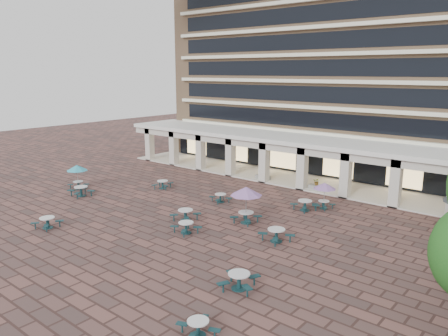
{
  "coord_description": "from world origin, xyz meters",
  "views": [
    {
      "loc": [
        21.51,
        -22.15,
        10.7
      ],
      "look_at": [
        0.6,
        3.0,
        3.41
      ],
      "focal_mm": 35.0,
      "sensor_mm": 36.0,
      "label": 1
    }
  ],
  "objects": [
    {
      "name": "picnic_table_2",
      "position": [
        1.77,
        -2.41,
        0.46
      ],
      "size": [
        1.96,
        1.96,
        0.77
      ],
      "rotation": [
        0.0,
        0.0,
        -0.2
      ],
      "color": "#153D41",
      "rests_on": "ground"
    },
    {
      "name": "picnic_table_3",
      "position": [
        10.4,
        -10.46,
        0.41
      ],
      "size": [
        1.9,
        1.9,
        0.69
      ],
      "rotation": [
        0.0,
        0.0,
        -0.4
      ],
      "color": "#153D41",
      "rests_on": "ground"
    },
    {
      "name": "picnic_table_13",
      "position": [
        5.49,
        7.03,
        0.49
      ],
      "size": [
        2.18,
        2.18,
        0.82
      ],
      "rotation": [
        0.0,
        0.0,
        -0.31
      ],
      "color": "#153D41",
      "rests_on": "ground"
    },
    {
      "name": "picnic_table_1",
      "position": [
        -6.34,
        -7.89,
        0.46
      ],
      "size": [
        1.95,
        1.95,
        0.77
      ],
      "rotation": [
        0.0,
        0.0,
        0.2
      ],
      "color": "#153D41",
      "rests_on": "ground"
    },
    {
      "name": "picnic_table_9",
      "position": [
        -1.04,
        4.51,
        0.42
      ],
      "size": [
        1.92,
        1.92,
        0.71
      ],
      "rotation": [
        0.0,
        0.0,
        -0.39
      ],
      "color": "#153D41",
      "rests_on": "ground"
    },
    {
      "name": "retail_arcade",
      "position": [
        0.0,
        14.8,
        3.0
      ],
      "size": [
        42.0,
        6.6,
        4.4
      ],
      "color": "white",
      "rests_on": "ground"
    },
    {
      "name": "planter_left",
      "position": [
        -2.58,
        12.9,
        0.5
      ],
      "size": [
        1.5,
        0.79,
        1.26
      ],
      "color": "gray",
      "rests_on": "ground"
    },
    {
      "name": "apartment_building",
      "position": [
        0.0,
        25.47,
        12.6
      ],
      "size": [
        40.0,
        15.5,
        25.2
      ],
      "color": "tan",
      "rests_on": "ground"
    },
    {
      "name": "picnic_table_10",
      "position": [
        7.26,
        0.22,
        0.51
      ],
      "size": [
        2.23,
        2.23,
        0.85
      ],
      "rotation": [
        0.0,
        0.0,
        -0.29
      ],
      "color": "#153D41",
      "rests_on": "ground"
    },
    {
      "name": "picnic_table_11",
      "position": [
        6.41,
        8.39,
        1.79
      ],
      "size": [
        1.82,
        1.82,
        2.11
      ],
      "rotation": [
        0.0,
        0.0,
        -0.17
      ],
      "color": "#153D41",
      "rests_on": "ground"
    },
    {
      "name": "planter_right",
      "position": [
        3.39,
        12.9,
        0.45
      ],
      "size": [
        1.5,
        0.61,
        1.18
      ],
      "color": "gray",
      "rests_on": "ground"
    },
    {
      "name": "picnic_table_4",
      "position": [
        -14.0,
        -0.66,
        1.88
      ],
      "size": [
        1.92,
        1.92,
        2.22
      ],
      "rotation": [
        0.0,
        0.0,
        0.02
      ],
      "color": "#153D41",
      "rests_on": "ground"
    },
    {
      "name": "picnic_table_8",
      "position": [
        -7.96,
        4.35,
        0.45
      ],
      "size": [
        2.07,
        2.07,
        0.76
      ],
      "rotation": [
        0.0,
        0.0,
        0.41
      ],
      "color": "#153D41",
      "rests_on": "ground"
    },
    {
      "name": "picnic_table_5",
      "position": [
        -0.06,
        -0.62,
        0.49
      ],
      "size": [
        1.95,
        1.95,
        0.82
      ],
      "rotation": [
        0.0,
        0.0,
        0.08
      ],
      "color": "#153D41",
      "rests_on": "ground"
    },
    {
      "name": "picnic_table_0",
      "position": [
        -11.57,
        -1.9,
        0.52
      ],
      "size": [
        2.14,
        2.14,
        0.86
      ],
      "rotation": [
        0.0,
        0.0,
        -0.15
      ],
      "color": "#153D41",
      "rests_on": "ground"
    },
    {
      "name": "ground",
      "position": [
        0.0,
        0.0,
        0.0
      ],
      "size": [
        120.0,
        120.0,
        0.0
      ],
      "primitive_type": "plane",
      "color": "brown",
      "rests_on": "ground"
    },
    {
      "name": "picnic_table_6",
      "position": [
        3.67,
        1.77,
        2.26
      ],
      "size": [
        2.31,
        2.31,
        2.66
      ],
      "rotation": [
        0.0,
        0.0,
        0.02
      ],
      "color": "#153D41",
      "rests_on": "ground"
    },
    {
      "name": "picnic_table_7",
      "position": [
        9.25,
        -6.24,
        0.51
      ],
      "size": [
        2.28,
        2.28,
        0.85
      ],
      "rotation": [
        0.0,
        0.0,
        0.35
      ],
      "color": "#153D41",
      "rests_on": "ground"
    }
  ]
}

